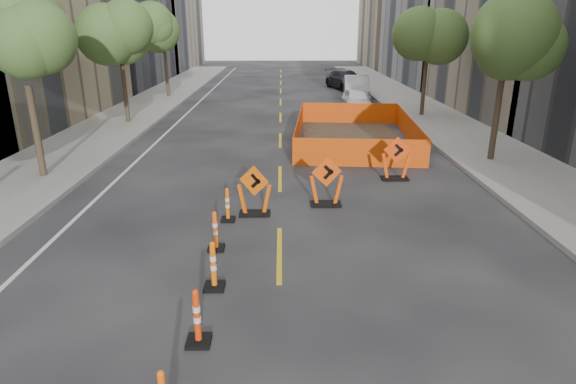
{
  "coord_description": "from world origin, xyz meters",
  "views": [
    {
      "loc": [
        0.07,
        -6.44,
        5.21
      ],
      "look_at": [
        0.23,
        5.33,
        1.1
      ],
      "focal_mm": 30.0,
      "sensor_mm": 36.0,
      "label": 1
    }
  ],
  "objects_px": {
    "channelizer_4": "(213,265)",
    "channelizer_3": "(197,317)",
    "chevron_sign_left": "(254,190)",
    "parked_car_near": "(357,100)",
    "parked_car_mid": "(356,88)",
    "chevron_sign_center": "(326,181)",
    "chevron_sign_right": "(396,158)",
    "channelizer_5": "(215,231)",
    "channelizer_6": "(228,205)",
    "parked_car_far": "(346,80)"
  },
  "relations": [
    {
      "from": "channelizer_3",
      "to": "parked_car_far",
      "type": "height_order",
      "value": "parked_car_far"
    },
    {
      "from": "channelizer_5",
      "to": "chevron_sign_left",
      "type": "xyz_separation_m",
      "value": [
        0.83,
        2.28,
        0.24
      ]
    },
    {
      "from": "channelizer_5",
      "to": "chevron_sign_right",
      "type": "height_order",
      "value": "chevron_sign_right"
    },
    {
      "from": "channelizer_4",
      "to": "channelizer_6",
      "type": "bearing_deg",
      "value": 91.54
    },
    {
      "from": "chevron_sign_left",
      "to": "chevron_sign_right",
      "type": "relative_size",
      "value": 0.95
    },
    {
      "from": "channelizer_6",
      "to": "channelizer_5",
      "type": "bearing_deg",
      "value": -93.14
    },
    {
      "from": "chevron_sign_left",
      "to": "chevron_sign_right",
      "type": "bearing_deg",
      "value": 54.58
    },
    {
      "from": "chevron_sign_center",
      "to": "chevron_sign_right",
      "type": "xyz_separation_m",
      "value": [
        2.68,
        2.53,
        0.01
      ]
    },
    {
      "from": "channelizer_6",
      "to": "chevron_sign_right",
      "type": "distance_m",
      "value": 6.68
    },
    {
      "from": "channelizer_5",
      "to": "channelizer_6",
      "type": "distance_m",
      "value": 1.83
    },
    {
      "from": "parked_car_near",
      "to": "parked_car_mid",
      "type": "distance_m",
      "value": 5.2
    },
    {
      "from": "chevron_sign_left",
      "to": "parked_car_mid",
      "type": "relative_size",
      "value": 0.3
    },
    {
      "from": "parked_car_near",
      "to": "chevron_sign_left",
      "type": "bearing_deg",
      "value": -107.28
    },
    {
      "from": "channelizer_3",
      "to": "channelizer_6",
      "type": "bearing_deg",
      "value": 90.68
    },
    {
      "from": "channelizer_4",
      "to": "parked_car_near",
      "type": "height_order",
      "value": "parked_car_near"
    },
    {
      "from": "channelizer_3",
      "to": "parked_car_mid",
      "type": "height_order",
      "value": "parked_car_mid"
    },
    {
      "from": "parked_car_mid",
      "to": "parked_car_far",
      "type": "relative_size",
      "value": 0.94
    },
    {
      "from": "channelizer_3",
      "to": "channelizer_5",
      "type": "bearing_deg",
      "value": 92.6
    },
    {
      "from": "channelizer_3",
      "to": "channelizer_6",
      "type": "distance_m",
      "value": 5.49
    },
    {
      "from": "chevron_sign_right",
      "to": "parked_car_far",
      "type": "bearing_deg",
      "value": 88.16
    },
    {
      "from": "channelizer_5",
      "to": "parked_car_far",
      "type": "height_order",
      "value": "parked_car_far"
    },
    {
      "from": "channelizer_6",
      "to": "chevron_sign_right",
      "type": "xyz_separation_m",
      "value": [
        5.53,
        3.73,
        0.3
      ]
    },
    {
      "from": "channelizer_3",
      "to": "parked_car_far",
      "type": "distance_m",
      "value": 35.37
    },
    {
      "from": "chevron_sign_left",
      "to": "chevron_sign_right",
      "type": "height_order",
      "value": "chevron_sign_right"
    },
    {
      "from": "channelizer_5",
      "to": "chevron_sign_center",
      "type": "bearing_deg",
      "value": 45.76
    },
    {
      "from": "chevron_sign_center",
      "to": "chevron_sign_right",
      "type": "height_order",
      "value": "chevron_sign_right"
    },
    {
      "from": "channelizer_4",
      "to": "channelizer_3",
      "type": "bearing_deg",
      "value": -91.03
    },
    {
      "from": "channelizer_6",
      "to": "parked_car_mid",
      "type": "relative_size",
      "value": 0.19
    },
    {
      "from": "chevron_sign_left",
      "to": "chevron_sign_center",
      "type": "xyz_separation_m",
      "value": [
        2.12,
        0.75,
        0.02
      ]
    },
    {
      "from": "parked_car_far",
      "to": "channelizer_3",
      "type": "bearing_deg",
      "value": -116.95
    },
    {
      "from": "channelizer_4",
      "to": "chevron_sign_left",
      "type": "xyz_separation_m",
      "value": [
        0.63,
        4.11,
        0.21
      ]
    },
    {
      "from": "channelizer_4",
      "to": "chevron_sign_right",
      "type": "height_order",
      "value": "chevron_sign_right"
    },
    {
      "from": "channelizer_3",
      "to": "parked_car_mid",
      "type": "xyz_separation_m",
      "value": [
        6.97,
        28.88,
        0.3
      ]
    },
    {
      "from": "channelizer_3",
      "to": "chevron_sign_center",
      "type": "bearing_deg",
      "value": 67.42
    },
    {
      "from": "channelizer_5",
      "to": "chevron_sign_right",
      "type": "bearing_deg",
      "value": 44.64
    },
    {
      "from": "channelizer_4",
      "to": "chevron_sign_left",
      "type": "relative_size",
      "value": 0.72
    },
    {
      "from": "parked_car_near",
      "to": "parked_car_mid",
      "type": "xyz_separation_m",
      "value": [
        0.74,
        5.15,
        0.14
      ]
    },
    {
      "from": "chevron_sign_left",
      "to": "chevron_sign_center",
      "type": "height_order",
      "value": "chevron_sign_center"
    },
    {
      "from": "chevron_sign_right",
      "to": "parked_car_far",
      "type": "xyz_separation_m",
      "value": [
        1.46,
        25.46,
        -0.0
      ]
    },
    {
      "from": "chevron_sign_center",
      "to": "parked_car_far",
      "type": "height_order",
      "value": "parked_car_far"
    },
    {
      "from": "channelizer_3",
      "to": "chevron_sign_left",
      "type": "relative_size",
      "value": 0.71
    },
    {
      "from": "chevron_sign_left",
      "to": "chevron_sign_center",
      "type": "bearing_deg",
      "value": 39.67
    },
    {
      "from": "channelizer_4",
      "to": "channelizer_5",
      "type": "distance_m",
      "value": 1.84
    },
    {
      "from": "channelizer_5",
      "to": "parked_car_mid",
      "type": "relative_size",
      "value": 0.2
    },
    {
      "from": "channelizer_5",
      "to": "parked_car_near",
      "type": "height_order",
      "value": "parked_car_near"
    },
    {
      "from": "channelizer_6",
      "to": "parked_car_far",
      "type": "height_order",
      "value": "parked_car_far"
    },
    {
      "from": "chevron_sign_center",
      "to": "parked_car_near",
      "type": "bearing_deg",
      "value": 67.02
    },
    {
      "from": "channelizer_5",
      "to": "parked_car_mid",
      "type": "xyz_separation_m",
      "value": [
        7.14,
        25.22,
        0.33
      ]
    },
    {
      "from": "chevron_sign_right",
      "to": "parked_car_near",
      "type": "distance_m",
      "value": 14.53
    },
    {
      "from": "channelizer_5",
      "to": "channelizer_6",
      "type": "relative_size",
      "value": 1.03
    }
  ]
}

